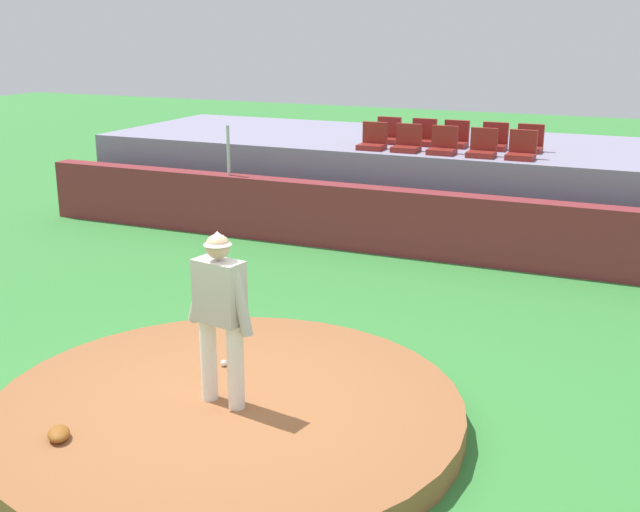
{
  "coord_description": "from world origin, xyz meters",
  "views": [
    {
      "loc": [
        3.85,
        -6.4,
        3.97
      ],
      "look_at": [
        0.0,
        2.34,
        1.17
      ],
      "focal_mm": 45.27,
      "sensor_mm": 36.0,
      "label": 1
    }
  ],
  "objects_px": {
    "fielding_glove": "(59,434)",
    "stadium_chair_3": "(482,148)",
    "baseball": "(224,363)",
    "stadium_chair_7": "(455,139)",
    "stadium_chair_0": "(373,141)",
    "stadium_chair_8": "(494,141)",
    "stadium_chair_6": "(423,137)",
    "stadium_chair_9": "(529,143)",
    "stadium_chair_1": "(407,143)",
    "stadium_chair_4": "(522,150)",
    "stadium_chair_2": "(443,145)",
    "stadium_chair_5": "(387,135)",
    "pitcher": "(220,306)"
  },
  "relations": [
    {
      "from": "stadium_chair_3",
      "to": "stadium_chair_8",
      "type": "xyz_separation_m",
      "value": [
        0.01,
        0.91,
        0.0
      ]
    },
    {
      "from": "stadium_chair_7",
      "to": "pitcher",
      "type": "bearing_deg",
      "value": 90.12
    },
    {
      "from": "baseball",
      "to": "stadium_chair_7",
      "type": "height_order",
      "value": "stadium_chair_7"
    },
    {
      "from": "pitcher",
      "to": "stadium_chair_6",
      "type": "bearing_deg",
      "value": 104.7
    },
    {
      "from": "stadium_chair_4",
      "to": "stadium_chair_2",
      "type": "bearing_deg",
      "value": -0.2
    },
    {
      "from": "stadium_chair_1",
      "to": "stadium_chair_3",
      "type": "bearing_deg",
      "value": 178.5
    },
    {
      "from": "baseball",
      "to": "stadium_chair_9",
      "type": "relative_size",
      "value": 0.15
    },
    {
      "from": "fielding_glove",
      "to": "baseball",
      "type": "bearing_deg",
      "value": 123.88
    },
    {
      "from": "stadium_chair_6",
      "to": "stadium_chair_4",
      "type": "bearing_deg",
      "value": 156.09
    },
    {
      "from": "fielding_glove",
      "to": "stadium_chair_3",
      "type": "relative_size",
      "value": 0.6
    },
    {
      "from": "stadium_chair_0",
      "to": "fielding_glove",
      "type": "bearing_deg",
      "value": 92.22
    },
    {
      "from": "stadium_chair_0",
      "to": "stadium_chair_3",
      "type": "bearing_deg",
      "value": 179.22
    },
    {
      "from": "stadium_chair_3",
      "to": "stadium_chair_8",
      "type": "height_order",
      "value": "same"
    },
    {
      "from": "pitcher",
      "to": "stadium_chair_8",
      "type": "bearing_deg",
      "value": 95.7
    },
    {
      "from": "stadium_chair_6",
      "to": "stadium_chair_9",
      "type": "bearing_deg",
      "value": 178.93
    },
    {
      "from": "baseball",
      "to": "stadium_chair_3",
      "type": "bearing_deg",
      "value": 80.76
    },
    {
      "from": "baseball",
      "to": "stadium_chair_6",
      "type": "xyz_separation_m",
      "value": [
        -0.22,
        8.14,
        1.46
      ]
    },
    {
      "from": "stadium_chair_2",
      "to": "stadium_chair_6",
      "type": "height_order",
      "value": "same"
    },
    {
      "from": "stadium_chair_1",
      "to": "stadium_chair_3",
      "type": "height_order",
      "value": "same"
    },
    {
      "from": "stadium_chair_7",
      "to": "stadium_chair_6",
      "type": "bearing_deg",
      "value": -0.16
    },
    {
      "from": "stadium_chair_0",
      "to": "stadium_chair_8",
      "type": "xyz_separation_m",
      "value": [
        2.11,
        0.88,
        0.0
      ]
    },
    {
      "from": "baseball",
      "to": "stadium_chair_6",
      "type": "distance_m",
      "value": 8.28
    },
    {
      "from": "baseball",
      "to": "stadium_chair_7",
      "type": "bearing_deg",
      "value": 86.97
    },
    {
      "from": "stadium_chair_1",
      "to": "stadium_chair_3",
      "type": "relative_size",
      "value": 1.0
    },
    {
      "from": "stadium_chair_3",
      "to": "stadium_chair_8",
      "type": "relative_size",
      "value": 1.0
    },
    {
      "from": "pitcher",
      "to": "stadium_chair_1",
      "type": "xyz_separation_m",
      "value": [
        -0.7,
        8.02,
        0.47
      ]
    },
    {
      "from": "stadium_chair_7",
      "to": "stadium_chair_9",
      "type": "relative_size",
      "value": 1.0
    },
    {
      "from": "stadium_chair_6",
      "to": "stadium_chair_3",
      "type": "bearing_deg",
      "value": 145.98
    },
    {
      "from": "stadium_chair_3",
      "to": "stadium_chair_4",
      "type": "distance_m",
      "value": 0.69
    },
    {
      "from": "pitcher",
      "to": "stadium_chair_3",
      "type": "bearing_deg",
      "value": 95.27
    },
    {
      "from": "stadium_chair_3",
      "to": "stadium_chair_6",
      "type": "xyz_separation_m",
      "value": [
        -1.39,
        0.94,
        0.0
      ]
    },
    {
      "from": "stadium_chair_6",
      "to": "stadium_chair_7",
      "type": "relative_size",
      "value": 1.0
    },
    {
      "from": "stadium_chair_5",
      "to": "stadium_chair_9",
      "type": "distance_m",
      "value": 2.79
    },
    {
      "from": "stadium_chair_2",
      "to": "stadium_chair_9",
      "type": "relative_size",
      "value": 1.0
    },
    {
      "from": "stadium_chair_8",
      "to": "stadium_chair_9",
      "type": "relative_size",
      "value": 1.0
    },
    {
      "from": "stadium_chair_1",
      "to": "stadium_chair_7",
      "type": "xyz_separation_m",
      "value": [
        0.68,
        0.9,
        0.0
      ]
    },
    {
      "from": "fielding_glove",
      "to": "stadium_chair_6",
      "type": "xyz_separation_m",
      "value": [
        0.35,
        10.16,
        1.45
      ]
    },
    {
      "from": "stadium_chair_4",
      "to": "stadium_chair_6",
      "type": "bearing_deg",
      "value": -23.91
    },
    {
      "from": "stadium_chair_5",
      "to": "stadium_chair_6",
      "type": "xyz_separation_m",
      "value": [
        0.73,
        0.01,
        0.0
      ]
    },
    {
      "from": "stadium_chair_0",
      "to": "stadium_chair_4",
      "type": "xyz_separation_m",
      "value": [
        2.78,
        -0.01,
        0.0
      ]
    },
    {
      "from": "stadium_chair_0",
      "to": "stadium_chair_9",
      "type": "distance_m",
      "value": 2.9
    },
    {
      "from": "fielding_glove",
      "to": "stadium_chair_2",
      "type": "bearing_deg",
      "value": 133.21
    },
    {
      "from": "stadium_chair_3",
      "to": "stadium_chair_6",
      "type": "relative_size",
      "value": 1.0
    },
    {
      "from": "fielding_glove",
      "to": "stadium_chair_3",
      "type": "distance_m",
      "value": 9.5
    },
    {
      "from": "stadium_chair_6",
      "to": "stadium_chair_9",
      "type": "distance_m",
      "value": 2.06
    },
    {
      "from": "stadium_chair_0",
      "to": "stadium_chair_1",
      "type": "xyz_separation_m",
      "value": [
        0.67,
        0.01,
        0.0
      ]
    },
    {
      "from": "stadium_chair_2",
      "to": "stadium_chair_5",
      "type": "bearing_deg",
      "value": -33.1
    },
    {
      "from": "fielding_glove",
      "to": "stadium_chair_1",
      "type": "distance_m",
      "value": 9.38
    },
    {
      "from": "baseball",
      "to": "stadium_chair_8",
      "type": "relative_size",
      "value": 0.15
    },
    {
      "from": "stadium_chair_5",
      "to": "pitcher",
      "type": "bearing_deg",
      "value": 98.88
    }
  ]
}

